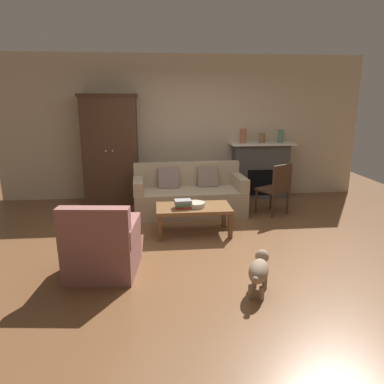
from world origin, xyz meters
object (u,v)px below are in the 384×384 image
at_px(book_stack, 183,204).
at_px(mantel_vase_jade, 281,136).
at_px(mantel_vase_bronze, 262,138).
at_px(armchair_near_left, 102,248).
at_px(side_chair_wooden, 277,186).
at_px(armoire, 111,149).
at_px(couch, 189,195).
at_px(fireplace, 260,170).
at_px(mantel_vase_terracotta, 243,136).
at_px(coffee_table, 193,210).
at_px(fruit_bowl, 195,205).
at_px(dog, 259,270).

height_order(book_stack, mantel_vase_jade, mantel_vase_jade).
xyz_separation_m(mantel_vase_bronze, armchair_near_left, (-2.74, -3.12, -0.90)).
distance_m(mantel_vase_jade, side_chair_wooden, 1.44).
bearing_deg(armoire, mantel_vase_bronze, 1.17).
distance_m(couch, mantel_vase_jade, 2.31).
bearing_deg(mantel_vase_jade, armoire, -178.97).
xyz_separation_m(fireplace, mantel_vase_bronze, (-0.00, -0.02, 0.65)).
bearing_deg(book_stack, mantel_vase_terracotta, 56.03).
height_order(armoire, mantel_vase_terracotta, armoire).
xyz_separation_m(mantel_vase_terracotta, mantel_vase_jade, (0.76, 0.00, -0.01)).
height_order(mantel_vase_terracotta, mantel_vase_jade, mantel_vase_terracotta).
bearing_deg(coffee_table, fireplace, 51.15).
bearing_deg(mantel_vase_jade, side_chair_wooden, -110.05).
distance_m(book_stack, mantel_vase_bronze, 2.72).
distance_m(coffee_table, armchair_near_left, 1.68).
distance_m(fruit_bowl, mantel_vase_terracotta, 2.40).
bearing_deg(side_chair_wooden, armoire, 159.12).
xyz_separation_m(book_stack, armchair_near_left, (-1.02, -1.13, -0.17)).
xyz_separation_m(armoire, couch, (1.42, -0.85, -0.71)).
bearing_deg(fruit_bowl, armchair_near_left, -135.64).
height_order(fireplace, armchair_near_left, fireplace).
height_order(fireplace, dog, fireplace).
relative_size(fireplace, book_stack, 4.77).
relative_size(coffee_table, fruit_bowl, 3.82).
xyz_separation_m(mantel_vase_bronze, dog, (-1.06, -3.69, -0.97)).
bearing_deg(side_chair_wooden, coffee_table, -153.56).
distance_m(coffee_table, mantel_vase_terracotta, 2.43).
xyz_separation_m(book_stack, side_chair_wooden, (1.67, 0.82, 0.03)).
bearing_deg(book_stack, coffee_table, 22.07).
bearing_deg(armoire, fireplace, 1.51).
xyz_separation_m(fireplace, fruit_bowl, (-1.54, -1.96, -0.11)).
height_order(fireplace, couch, fireplace).
distance_m(coffee_table, book_stack, 0.20).
distance_m(armoire, book_stack, 2.35).
relative_size(mantel_vase_terracotta, mantel_vase_jade, 1.08).
height_order(mantel_vase_jade, dog, mantel_vase_jade).
height_order(armchair_near_left, dog, armchair_near_left).
xyz_separation_m(armoire, dog, (1.89, -3.63, -0.79)).
xyz_separation_m(coffee_table, mantel_vase_bronze, (1.56, 1.92, 0.85)).
bearing_deg(fireplace, armchair_near_left, -131.14).
xyz_separation_m(fruit_bowl, side_chair_wooden, (1.49, 0.77, 0.06)).
distance_m(book_stack, mantel_vase_terracotta, 2.52).
bearing_deg(mantel_vase_jade, mantel_vase_terracotta, 180.00).
xyz_separation_m(armchair_near_left, dog, (1.68, -0.58, -0.07)).
bearing_deg(mantel_vase_terracotta, armchair_near_left, -127.12).
distance_m(fireplace, armoire, 2.99).
relative_size(armoire, mantel_vase_bronze, 10.97).
distance_m(armchair_near_left, side_chair_wooden, 3.33).
xyz_separation_m(book_stack, mantel_vase_terracotta, (1.34, 1.98, 0.77)).
xyz_separation_m(armoire, side_chair_wooden, (2.90, -1.11, -0.52)).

